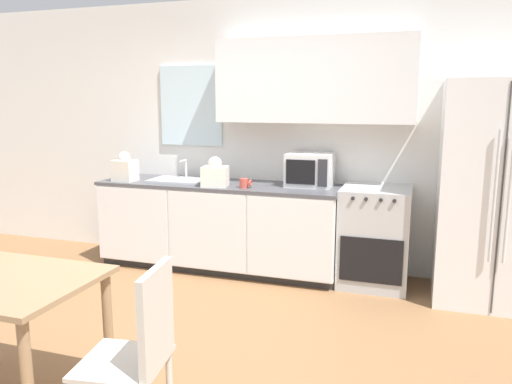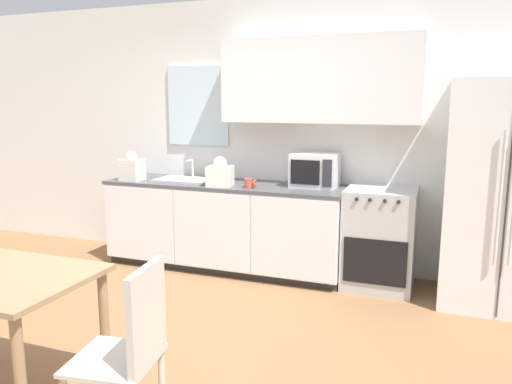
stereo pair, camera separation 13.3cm
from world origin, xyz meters
TOP-DOWN VIEW (x-y plane):
  - ground_plane at (0.00, 0.00)m, footprint 12.00×12.00m
  - wall_back at (0.10, 2.07)m, footprint 12.00×0.38m
  - kitchen_counter at (-0.34, 1.74)m, footprint 2.46×0.68m
  - oven_range at (1.20, 1.77)m, footprint 0.62×0.63m
  - refrigerator at (2.16, 1.70)m, footprint 0.88×0.79m
  - kitchen_sink at (-0.78, 1.75)m, footprint 0.58×0.39m
  - microwave at (0.56, 1.86)m, footprint 0.43×0.37m
  - coffee_mug at (-0.00, 1.57)m, footprint 0.12×0.08m
  - grocery_bag_0 at (-0.30, 1.56)m, footprint 0.27×0.24m
  - grocery_bag_1 at (-1.30, 1.57)m, footprint 0.23×0.19m
  - dining_table at (-0.55, -0.83)m, footprint 1.01×0.75m
  - dining_chair_side at (0.33, -0.87)m, footprint 0.45×0.45m

SIDE VIEW (x-z plane):
  - ground_plane at x=0.00m, z-range 0.00..0.00m
  - kitchen_counter at x=-0.34m, z-range 0.00..0.88m
  - oven_range at x=1.20m, z-range 0.00..0.91m
  - dining_chair_side at x=0.33m, z-range 0.07..1.00m
  - dining_table at x=-0.55m, z-range 0.26..1.02m
  - kitchen_sink at x=-0.78m, z-range 0.79..1.00m
  - coffee_mug at x=0.00m, z-range 0.88..0.97m
  - refrigerator at x=2.16m, z-range 0.00..1.86m
  - grocery_bag_0 at x=-0.30m, z-range 0.86..1.14m
  - grocery_bag_1 at x=-1.30m, z-range 0.86..1.16m
  - microwave at x=0.56m, z-range 0.88..1.20m
  - wall_back at x=0.10m, z-range 0.10..2.80m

